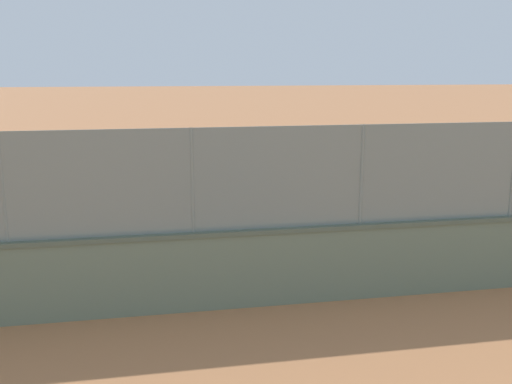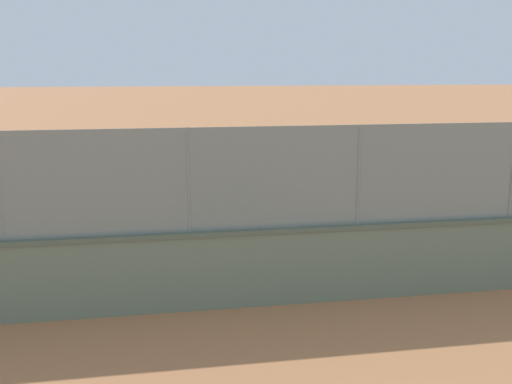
{
  "view_description": "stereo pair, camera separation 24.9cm",
  "coord_description": "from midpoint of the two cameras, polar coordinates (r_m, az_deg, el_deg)",
  "views": [
    {
      "loc": [
        1.93,
        20.63,
        4.27
      ],
      "look_at": [
        -0.67,
        7.13,
        1.36
      ],
      "focal_mm": 40.8,
      "sensor_mm": 36.0,
      "label": 1
    },
    {
      "loc": [
        1.69,
        20.67,
        4.27
      ],
      "look_at": [
        -0.67,
        7.13,
        1.36
      ],
      "focal_mm": 40.8,
      "sensor_mm": 36.0,
      "label": 2
    }
  ],
  "objects": [
    {
      "name": "ground_plane",
      "position": [
        21.16,
        -4.78,
        0.29
      ],
      "size": [
        260.0,
        260.0,
        0.0
      ],
      "primitive_type": "plane",
      "color": "#B27247"
    },
    {
      "name": "perimeter_wall",
      "position": [
        10.78,
        2.54,
        -7.18
      ],
      "size": [
        28.4,
        0.38,
        1.46
      ],
      "color": "slate",
      "rests_on": "ground_plane"
    },
    {
      "name": "fence_panel_on_wall",
      "position": [
        10.36,
        2.62,
        1.41
      ],
      "size": [
        27.9,
        0.13,
        1.84
      ],
      "color": "gray",
      "rests_on": "perimeter_wall"
    },
    {
      "name": "player_at_service_line",
      "position": [
        16.43,
        -0.05,
        0.18
      ],
      "size": [
        1.25,
        0.72,
        1.55
      ],
      "color": "navy",
      "rests_on": "ground_plane"
    },
    {
      "name": "player_foreground_swinging",
      "position": [
        18.73,
        -11.92,
        1.5
      ],
      "size": [
        0.76,
        1.26,
        1.61
      ],
      "color": "#B2B2B2",
      "rests_on": "ground_plane"
    },
    {
      "name": "player_baseline_waiting",
      "position": [
        13.97,
        14.75,
        -2.42
      ],
      "size": [
        0.98,
        0.73,
        1.53
      ],
      "color": "black",
      "rests_on": "ground_plane"
    },
    {
      "name": "sports_ball",
      "position": [
        14.07,
        2.84,
        0.82
      ],
      "size": [
        0.19,
        0.19,
        0.19
      ],
      "primitive_type": "sphere",
      "color": "white"
    }
  ]
}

